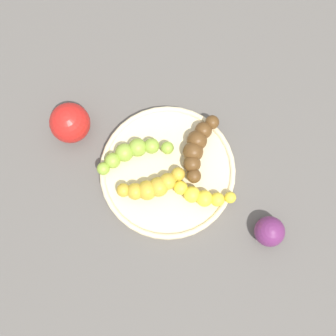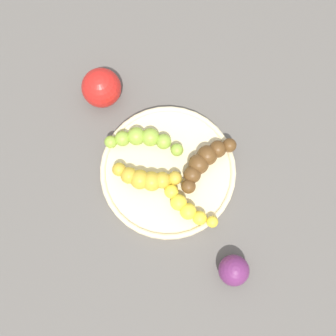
{
  "view_description": "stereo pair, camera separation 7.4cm",
  "coord_description": "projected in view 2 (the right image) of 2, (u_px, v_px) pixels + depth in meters",
  "views": [
    {
      "loc": [
        0.0,
        0.17,
        0.76
      ],
      "look_at": [
        0.0,
        0.0,
        0.04
      ],
      "focal_mm": 45.92,
      "sensor_mm": 36.0,
      "label": 1
    },
    {
      "loc": [
        -0.07,
        0.15,
        0.76
      ],
      "look_at": [
        0.0,
        0.0,
        0.04
      ],
      "focal_mm": 45.92,
      "sensor_mm": 36.0,
      "label": 2
    }
  ],
  "objects": [
    {
      "name": "plum_purple",
      "position": [
        234.0,
        270.0,
        0.71
      ],
      "size": [
        0.05,
        0.05,
        0.05
      ],
      "primitive_type": "sphere",
      "color": "#662659",
      "rests_on": "ground_plane"
    },
    {
      "name": "ground_plane",
      "position": [
        168.0,
        173.0,
        0.78
      ],
      "size": [
        2.4,
        2.4,
        0.0
      ],
      "primitive_type": "plane",
      "color": "#56514C"
    },
    {
      "name": "banana_spotted",
      "position": [
        146.0,
        178.0,
        0.74
      ],
      "size": [
        0.12,
        0.06,
        0.03
      ],
      "rotation": [
        0.0,
        0.0,
        1.86
      ],
      "color": "gold",
      "rests_on": "fruit_bowl"
    },
    {
      "name": "fruit_bowl",
      "position": [
        168.0,
        171.0,
        0.76
      ],
      "size": [
        0.24,
        0.24,
        0.02
      ],
      "color": "beige",
      "rests_on": "ground_plane"
    },
    {
      "name": "banana_yellow",
      "position": [
        185.0,
        205.0,
        0.73
      ],
      "size": [
        0.12,
        0.06,
        0.03
      ],
      "rotation": [
        0.0,
        0.0,
        1.25
      ],
      "color": "yellow",
      "rests_on": "fruit_bowl"
    },
    {
      "name": "banana_green",
      "position": [
        143.0,
        139.0,
        0.75
      ],
      "size": [
        0.13,
        0.07,
        0.03
      ],
      "rotation": [
        0.0,
        0.0,
        5.08
      ],
      "color": "#8CAD38",
      "rests_on": "fruit_bowl"
    },
    {
      "name": "banana_overripe",
      "position": [
        205.0,
        161.0,
        0.74
      ],
      "size": [
        0.07,
        0.12,
        0.04
      ],
      "rotation": [
        0.0,
        0.0,
        5.95
      ],
      "color": "#593819",
      "rests_on": "fruit_bowl"
    },
    {
      "name": "apple_red",
      "position": [
        101.0,
        88.0,
        0.77
      ],
      "size": [
        0.07,
        0.07,
        0.07
      ],
      "primitive_type": "sphere",
      "color": "red",
      "rests_on": "ground_plane"
    }
  ]
}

